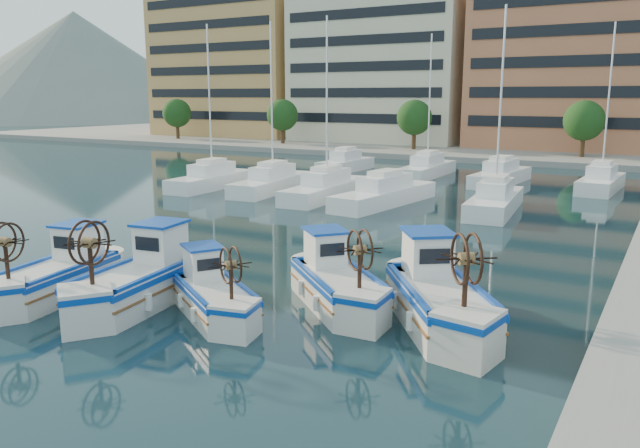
{
  "coord_description": "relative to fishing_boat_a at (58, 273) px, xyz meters",
  "views": [
    {
      "loc": [
        12.88,
        -13.92,
        6.61
      ],
      "look_at": [
        0.39,
        7.51,
        1.5
      ],
      "focal_mm": 35.0,
      "sensor_mm": 36.0,
      "label": 1
    }
  ],
  "objects": [
    {
      "name": "hill_west",
      "position": [
        -135.23,
        111.04,
        -0.81
      ],
      "size": [
        180.0,
        180.0,
        60.0
      ],
      "primitive_type": "cone",
      "color": "slate",
      "rests_on": "ground"
    },
    {
      "name": "fishing_boat_d",
      "position": [
        8.47,
        3.91,
        -0.01
      ],
      "size": [
        4.57,
        4.37,
        2.9
      ],
      "rotation": [
        0.0,
        0.0,
        0.84
      ],
      "color": "silver",
      "rests_on": "ground"
    },
    {
      "name": "fishing_boat_b",
      "position": [
        2.96,
        0.85,
        0.06
      ],
      "size": [
        2.79,
        5.21,
        3.16
      ],
      "rotation": [
        0.0,
        0.0,
        0.15
      ],
      "color": "silver",
      "rests_on": "ground"
    },
    {
      "name": "fishing_boat_a",
      "position": [
        0.0,
        0.0,
        0.0
      ],
      "size": [
        2.72,
        4.84,
        2.93
      ],
      "rotation": [
        0.0,
        0.0,
        0.19
      ],
      "color": "silver",
      "rests_on": "ground"
    },
    {
      "name": "fishing_boat_c",
      "position": [
        5.66,
        1.2,
        -0.11
      ],
      "size": [
        4.15,
        3.49,
        2.54
      ],
      "rotation": [
        0.0,
        0.0,
        1.0
      ],
      "color": "silver",
      "rests_on": "ground"
    },
    {
      "name": "yacht_marina",
      "position": [
        1.88,
        28.53,
        -0.28
      ],
      "size": [
        38.3,
        23.86,
        11.5
      ],
      "color": "white",
      "rests_on": "ground"
    },
    {
      "name": "ground",
      "position": [
        4.77,
        1.04,
        -0.81
      ],
      "size": [
        300.0,
        300.0,
        0.0
      ],
      "primitive_type": "plane",
      "color": "#17323C",
      "rests_on": "ground"
    },
    {
      "name": "fishing_boat_e",
      "position": [
        11.86,
        3.91,
        0.09
      ],
      "size": [
        4.67,
        5.26,
        3.25
      ],
      "rotation": [
        0.0,
        0.0,
        0.64
      ],
      "color": "silver",
      "rests_on": "ground"
    }
  ]
}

